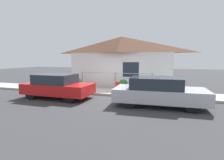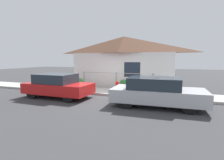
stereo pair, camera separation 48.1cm
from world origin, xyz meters
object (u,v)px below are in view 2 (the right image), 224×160
Objects in this scene: car_left at (58,86)px; potted_plant_by_fence at (80,83)px; fire_hydrant at (117,87)px; car_right at (157,92)px; potted_plant_near_hydrant at (124,84)px.

car_left reaches higher than potted_plant_by_fence.
fire_hydrant is 3.10m from potted_plant_by_fence.
car_right is (5.32, -0.00, -0.00)m from car_left.
car_left is 5.61× the size of potted_plant_by_fence.
potted_plant_near_hydrant is 3.18m from potted_plant_by_fence.
potted_plant_near_hydrant is at bearing 41.69° from car_left.
car_right is 6.03m from potted_plant_by_fence.
fire_hydrant is 0.99× the size of potted_plant_near_hydrant.
fire_hydrant is (2.87, 1.81, -0.17)m from car_left.
car_left is at bearing -147.74° from fire_hydrant.
fire_hydrant is at bearing -102.95° from potted_plant_near_hydrant.
car_left is 5.32m from car_right.
car_left is 2.60m from potted_plant_by_fence.
car_left is 4.01m from potted_plant_near_hydrant.
fire_hydrant reaches higher than potted_plant_by_fence.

